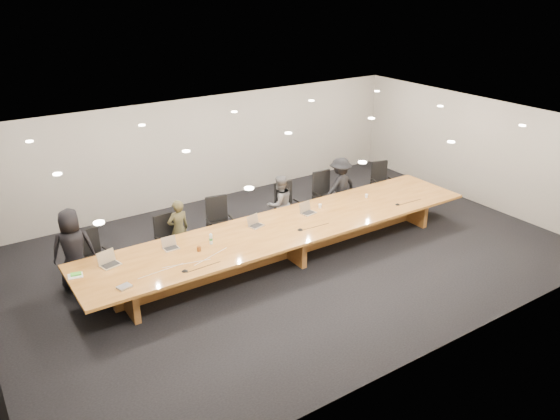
% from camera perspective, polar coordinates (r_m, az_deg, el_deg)
% --- Properties ---
extents(ground, '(12.00, 12.00, 0.00)m').
position_cam_1_polar(ground, '(11.94, 0.80, -4.89)').
color(ground, black).
rests_on(ground, ground).
extents(back_wall, '(12.00, 0.02, 2.80)m').
position_cam_1_polar(back_wall, '(14.63, -8.07, 6.23)').
color(back_wall, beige).
rests_on(back_wall, ground).
extents(conference_table, '(9.00, 1.80, 0.75)m').
position_cam_1_polar(conference_table, '(11.70, 0.81, -2.64)').
color(conference_table, '#92581F').
rests_on(conference_table, ground).
extents(chair_far_left, '(0.65, 0.65, 1.09)m').
position_cam_1_polar(chair_far_left, '(11.39, -18.77, -4.61)').
color(chair_far_left, black).
rests_on(chair_far_left, ground).
extents(chair_left, '(0.58, 0.58, 1.05)m').
position_cam_1_polar(chair_left, '(11.76, -11.49, -2.98)').
color(chair_left, black).
rests_on(chair_left, ground).
extents(chair_mid_left, '(0.68, 0.68, 1.17)m').
position_cam_1_polar(chair_mid_left, '(12.19, -6.25, -1.34)').
color(chair_mid_left, black).
rests_on(chair_mid_left, ground).
extents(chair_mid_right, '(0.59, 0.59, 1.15)m').
position_cam_1_polar(chair_mid_right, '(13.00, 0.89, 0.38)').
color(chair_mid_right, black).
rests_on(chair_mid_right, ground).
extents(chair_right, '(0.63, 0.63, 1.19)m').
position_cam_1_polar(chair_right, '(13.68, 4.85, 1.58)').
color(chair_right, black).
rests_on(chair_right, ground).
extents(chair_far_right, '(0.68, 0.68, 1.10)m').
position_cam_1_polar(chair_far_right, '(14.88, 10.66, 2.89)').
color(chair_far_right, black).
rests_on(chair_far_right, ground).
extents(person_a, '(0.89, 0.68, 1.63)m').
position_cam_1_polar(person_a, '(11.20, -20.79, -3.84)').
color(person_a, black).
rests_on(person_a, ground).
extents(person_b, '(0.50, 0.35, 1.34)m').
position_cam_1_polar(person_b, '(11.81, -10.55, -2.01)').
color(person_b, '#3C3820').
rests_on(person_b, ground).
extents(person_c, '(0.70, 0.56, 1.40)m').
position_cam_1_polar(person_c, '(12.81, -0.04, 0.62)').
color(person_c, '#555557').
rests_on(person_c, ground).
extents(person_d, '(1.03, 0.66, 1.51)m').
position_cam_1_polar(person_d, '(13.80, 6.29, 2.43)').
color(person_d, black).
rests_on(person_d, ground).
extents(laptop_a, '(0.40, 0.33, 0.27)m').
position_cam_1_polar(laptop_a, '(10.45, -17.37, -4.91)').
color(laptop_a, beige).
rests_on(laptop_a, conference_table).
extents(laptop_b, '(0.30, 0.22, 0.23)m').
position_cam_1_polar(laptop_b, '(10.79, -11.34, -3.45)').
color(laptop_b, '#C7B498').
rests_on(laptop_b, conference_table).
extents(laptop_c, '(0.35, 0.29, 0.24)m').
position_cam_1_polar(laptop_c, '(11.52, -2.49, -1.17)').
color(laptop_c, '#B7A58C').
rests_on(laptop_c, conference_table).
extents(laptop_d, '(0.36, 0.29, 0.26)m').
position_cam_1_polar(laptop_d, '(12.15, 3.01, 0.19)').
color(laptop_d, '#B6A78B').
rests_on(laptop_d, conference_table).
extents(water_bottle, '(0.07, 0.07, 0.21)m').
position_cam_1_polar(water_bottle, '(10.86, -7.23, -3.04)').
color(water_bottle, silver).
rests_on(water_bottle, conference_table).
extents(amber_mug, '(0.10, 0.10, 0.10)m').
position_cam_1_polar(amber_mug, '(10.64, -8.48, -4.03)').
color(amber_mug, brown).
rests_on(amber_mug, conference_table).
extents(paper_cup_near, '(0.08, 0.08, 0.09)m').
position_cam_1_polar(paper_cup_near, '(12.49, 4.21, 0.42)').
color(paper_cup_near, white).
rests_on(paper_cup_near, conference_table).
extents(paper_cup_far, '(0.09, 0.09, 0.08)m').
position_cam_1_polar(paper_cup_far, '(13.20, 9.02, 1.47)').
color(paper_cup_far, white).
rests_on(paper_cup_far, conference_table).
extents(notepad, '(0.29, 0.25, 0.02)m').
position_cam_1_polar(notepad, '(10.36, -20.60, -6.46)').
color(notepad, white).
rests_on(notepad, conference_table).
extents(lime_gadget, '(0.20, 0.14, 0.03)m').
position_cam_1_polar(lime_gadget, '(10.37, -20.55, -6.28)').
color(lime_gadget, '#52CC36').
rests_on(lime_gadget, notepad).
extents(av_box, '(0.27, 0.22, 0.03)m').
position_cam_1_polar(av_box, '(9.74, -15.96, -7.72)').
color(av_box, '#BBBCC1').
rests_on(av_box, conference_table).
extents(mic_left, '(0.15, 0.15, 0.03)m').
position_cam_1_polar(mic_left, '(10.00, -9.92, -6.25)').
color(mic_left, black).
rests_on(mic_left, conference_table).
extents(mic_center, '(0.16, 0.16, 0.03)m').
position_cam_1_polar(mic_center, '(11.40, 2.13, -2.03)').
color(mic_center, black).
rests_on(mic_center, conference_table).
extents(mic_right, '(0.15, 0.15, 0.03)m').
position_cam_1_polar(mic_right, '(12.93, 12.19, 0.60)').
color(mic_right, black).
rests_on(mic_right, conference_table).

